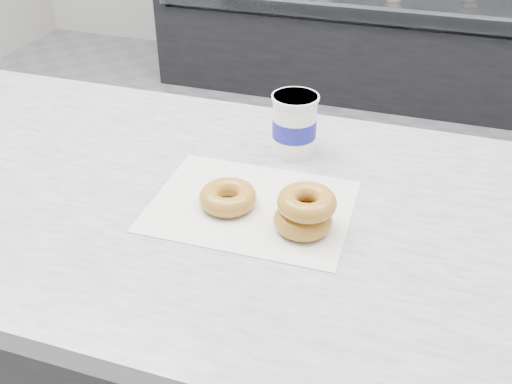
% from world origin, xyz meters
% --- Properties ---
extents(ground, '(5.00, 5.00, 0.00)m').
position_xyz_m(ground, '(0.00, 0.00, 0.00)').
color(ground, gray).
rests_on(ground, ground).
extents(counter, '(3.06, 0.76, 0.90)m').
position_xyz_m(counter, '(0.00, -0.60, 0.45)').
color(counter, '#333335').
rests_on(counter, ground).
extents(display_case, '(2.40, 0.74, 1.25)m').
position_xyz_m(display_case, '(0.00, 2.12, 0.49)').
color(display_case, black).
rests_on(display_case, ground).
extents(wax_paper, '(0.34, 0.27, 0.00)m').
position_xyz_m(wax_paper, '(0.22, -0.61, 0.90)').
color(wax_paper, silver).
rests_on(wax_paper, counter).
extents(donut_single, '(0.11, 0.11, 0.03)m').
position_xyz_m(donut_single, '(0.18, -0.62, 0.92)').
color(donut_single, '#B47B31').
rests_on(donut_single, wax_paper).
extents(donut_stack, '(0.12, 0.12, 0.07)m').
position_xyz_m(donut_stack, '(0.32, -0.64, 0.94)').
color(donut_stack, '#B47B31').
rests_on(donut_stack, wax_paper).
extents(coffee_cup, '(0.09, 0.09, 0.12)m').
position_xyz_m(coffee_cup, '(0.24, -0.40, 0.96)').
color(coffee_cup, white).
rests_on(coffee_cup, counter).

